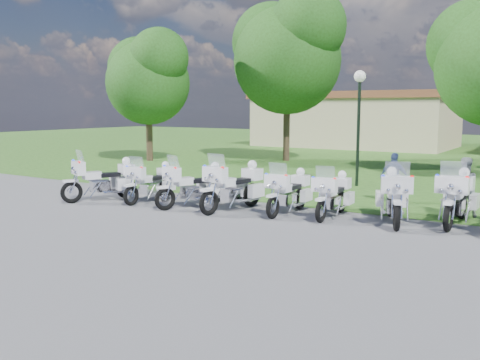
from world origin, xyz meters
The scene contains 16 objects.
ground centered at (0.00, 0.00, 0.00)m, with size 100.00×100.00×0.00m, color #5E5E64.
grass_lawn centered at (0.00, 27.00, 0.00)m, with size 100.00×48.00×0.01m, color #29561B.
motorcycle_0 centered at (-4.15, 0.64, 0.70)m, with size 1.46×2.30×1.66m.
motorcycle_1 centered at (-2.73, 1.33, 0.62)m, with size 0.73×2.22×1.49m.
motorcycle_2 centered at (-1.00, 1.31, 0.67)m, with size 1.33×2.26×1.60m.
motorcycle_3 centered at (0.31, 1.53, 0.71)m, with size 1.08×2.53×1.70m.
motorcycle_4 centered at (1.87, 1.96, 0.63)m, with size 0.74×2.23×1.50m.
motorcycle_5 centered at (3.11, 2.18, 0.61)m, with size 0.77×2.19×1.47m.
motorcycle_6 centered at (4.70, 2.36, 0.70)m, with size 1.39×2.37×1.67m.
motorcycle_7 centered at (6.15, 3.02, 0.71)m, with size 0.83×2.52×1.69m.
lamp_post centered at (1.60, 8.05, 3.26)m, with size 0.44×0.44×4.34m.
tree_0 centered at (-11.62, 11.05, 4.74)m, with size 5.38×4.59×7.17m.
tree_1 centered at (-5.25, 15.25, 6.08)m, with size 6.89×5.88×9.19m.
building_west centered at (-6.00, 28.00, 2.07)m, with size 14.56×8.32×4.10m.
bystander_b centered at (6.10, 4.05, 0.82)m, with size 0.79×0.62×1.63m, color gray.
bystander_c centered at (3.85, 5.26, 0.78)m, with size 0.92×0.38×1.57m, color navy.
Camera 1 is at (8.72, -11.31, 2.98)m, focal length 40.00 mm.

